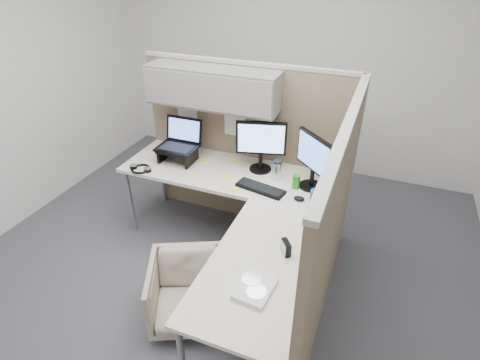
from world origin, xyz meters
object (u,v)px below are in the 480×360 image
at_px(desk, 237,205).
at_px(keyboard, 260,188).
at_px(monitor_left, 261,142).
at_px(office_chair, 188,289).

xyz_separation_m(desk, keyboard, (0.12, 0.23, 0.05)).
distance_m(monitor_left, keyboard, 0.43).
xyz_separation_m(monitor_left, keyboard, (0.11, -0.32, -0.26)).
height_order(desk, monitor_left, monitor_left).
height_order(desk, office_chair, desk).
xyz_separation_m(office_chair, keyboard, (0.27, 0.83, 0.46)).
bearing_deg(keyboard, office_chair, -96.76).
bearing_deg(monitor_left, office_chair, -112.70).
height_order(monitor_left, keyboard, monitor_left).
xyz_separation_m(desk, office_chair, (-0.15, -0.61, -0.40)).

